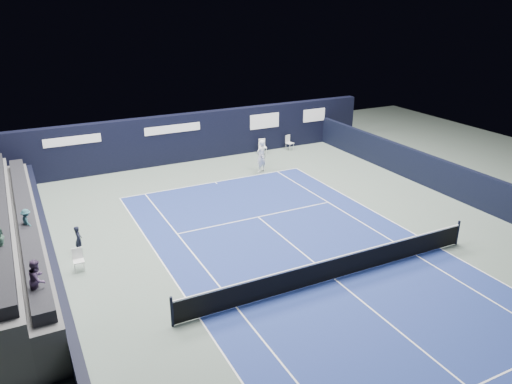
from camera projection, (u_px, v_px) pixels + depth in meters
ground at (306, 256)px, 20.65m from camera, size 48.00×48.00×0.00m
court_surface at (334, 279)px, 18.99m from camera, size 10.97×23.77×0.01m
enclosure_wall_right at (427, 170)px, 28.05m from camera, size 0.30×22.00×1.80m
folding_chair_back_a at (262, 144)px, 33.84m from camera, size 0.52×0.55×1.04m
folding_chair_back_b at (289, 141)px, 34.78m from camera, size 0.57×0.56×1.03m
line_judge_chair at (78, 258)px, 19.44m from camera, size 0.42×0.40×0.92m
line_judge at (79, 239)px, 20.75m from camera, size 0.29×0.44×1.21m
court_markings at (334, 279)px, 18.99m from camera, size 11.03×23.83×0.00m
tennis_net at (335, 267)px, 18.80m from camera, size 12.90×0.10×1.10m
back_sponsor_wall at (187, 137)px, 32.12m from camera, size 26.00×0.63×3.10m
side_barrier_left at (50, 252)px, 19.74m from camera, size 0.33×22.00×1.20m
tennis_player at (261, 156)px, 30.22m from camera, size 0.87×0.98×2.02m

